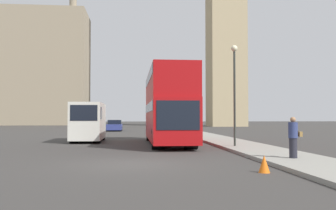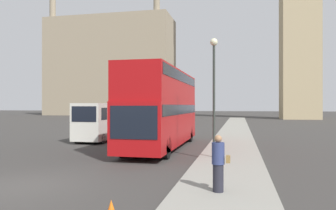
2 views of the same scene
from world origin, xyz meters
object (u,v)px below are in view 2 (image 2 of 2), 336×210
Objects in this scene: parked_sedan at (171,120)px; street_lamp at (214,79)px; white_van at (100,121)px; red_double_decker_bus at (163,106)px; pedestrian at (218,163)px.

street_lamp is at bearing -74.16° from parked_sedan.
white_van is 11.43m from street_lamp.
parked_sedan is at bearing 105.84° from street_lamp.
white_van is at bearing 142.67° from street_lamp.
white_van is 0.93× the size of street_lamp.
red_double_decker_bus reaches higher than parked_sedan.
street_lamp is at bearing -37.33° from white_van.
white_van reaches higher than pedestrian.
parked_sedan is (0.80, 21.72, -0.83)m from white_van.
white_van is 16.19m from pedestrian.
pedestrian is 7.00m from street_lamp.
parked_sedan is (-8.69, 34.82, -0.31)m from pedestrian.
red_double_decker_bus is at bearing 111.75° from pedestrian.
pedestrian is at bearing -84.52° from street_lamp.
parked_sedan is at bearing 87.89° from white_van.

